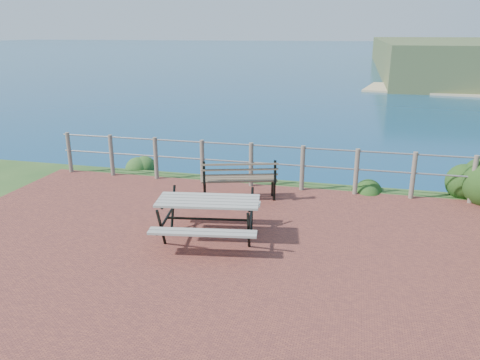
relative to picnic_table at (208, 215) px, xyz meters
name	(u,v)px	position (x,y,z in m)	size (l,w,h in m)	color
ground	(206,250)	(0.07, -0.39, -0.45)	(10.00, 7.00, 0.12)	brown
ocean	(355,40)	(0.07, 199.61, -0.45)	(1200.00, 1200.00, 0.00)	navy
safety_railing	(251,162)	(0.07, 2.96, 0.12)	(9.40, 0.10, 1.00)	#6B5B4C
picnic_table	(208,215)	(0.00, 0.00, 0.00)	(1.76, 1.44, 0.71)	#A59D94
park_bench	(239,173)	(0.01, 2.07, 0.12)	(1.60, 0.83, 0.88)	brown
shrub_lip_west	(135,167)	(-3.21, 3.81, -0.45)	(0.69, 0.69, 0.40)	#29511E
shrub_lip_east	(366,190)	(2.62, 3.31, -0.45)	(0.66, 0.66, 0.35)	#1C3B12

